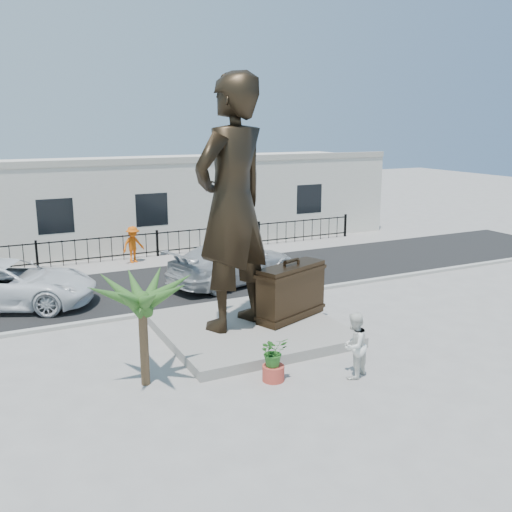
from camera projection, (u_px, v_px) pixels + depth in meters
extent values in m
plane|color=#9E9991|center=(286.00, 347.00, 16.57)|extent=(100.00, 100.00, 0.00)
cube|color=black|center=(192.00, 280.00, 23.55)|extent=(40.00, 7.00, 0.01)
cube|color=#A5A399|center=(225.00, 302.00, 20.49)|extent=(40.00, 0.25, 0.12)
cube|color=#9E9991|center=(163.00, 260.00, 27.04)|extent=(40.00, 2.50, 0.02)
cube|color=gray|center=(249.00, 328.00, 17.63)|extent=(5.20, 5.20, 0.30)
cube|color=black|center=(157.00, 244.00, 27.60)|extent=(22.00, 0.10, 1.20)
cube|color=silver|center=(134.00, 201.00, 30.90)|extent=(28.00, 7.00, 4.40)
imported|color=black|center=(232.00, 204.00, 16.63)|extent=(3.21, 2.71, 7.47)
cube|color=black|center=(291.00, 292.00, 17.96)|extent=(2.58, 1.63, 1.74)
imported|color=white|center=(354.00, 345.00, 14.44)|extent=(1.05, 0.98, 1.72)
imported|color=white|center=(9.00, 284.00, 20.01)|extent=(6.51, 4.91, 1.64)
imported|color=#ADB0B1|center=(234.00, 263.00, 22.99)|extent=(6.15, 3.84, 1.66)
imported|color=#DD580B|center=(133.00, 245.00, 26.26)|extent=(1.25, 0.96, 1.70)
cylinder|color=#BE4032|center=(273.00, 373.00, 14.39)|extent=(0.56, 0.56, 0.40)
imported|color=#296621|center=(273.00, 351.00, 14.25)|extent=(0.71, 0.62, 0.77)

